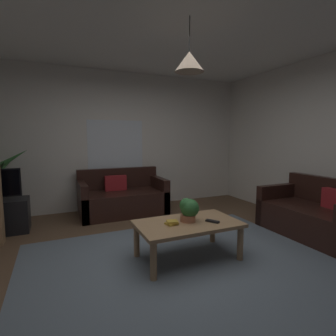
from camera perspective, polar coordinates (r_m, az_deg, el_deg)
name	(u,v)px	position (r m, az deg, el deg)	size (l,w,h in m)	color
floor	(178,262)	(3.18, 2.32, -19.93)	(5.29, 5.22, 0.02)	brown
rug	(187,269)	(3.02, 4.12, -21.22)	(3.44, 2.87, 0.01)	slate
wall_back	(121,141)	(5.34, -10.25, 5.93)	(5.41, 0.06, 2.70)	silver
ceiling	(180,11)	(3.12, 2.60, 31.22)	(5.29, 5.22, 0.02)	white
window_pane	(116,149)	(5.29, -11.39, 4.21)	(1.10, 0.01, 1.12)	white
couch_under_window	(122,199)	(4.95, -9.98, -6.70)	(1.55, 0.83, 0.82)	black
couch_right_side	(314,216)	(4.39, 29.43, -9.23)	(0.83, 1.38, 0.82)	black
coffee_table	(188,227)	(3.11, 4.38, -12.86)	(1.19, 0.69, 0.44)	#A87F56
book_on_table_0	(172,224)	(3.00, 0.79, -12.11)	(0.12, 0.11, 0.02)	gold
book_on_table_1	(172,222)	(2.99, 0.94, -11.73)	(0.12, 0.10, 0.03)	gold
remote_on_table_0	(212,221)	(3.12, 9.74, -11.48)	(0.05, 0.16, 0.02)	black
potted_plant_on_table	(189,209)	(3.08, 4.56, -8.93)	(0.23, 0.22, 0.28)	#B77051
pendant_lamp	(189,62)	(3.04, 4.72, 22.30)	(0.32, 0.32, 0.58)	black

